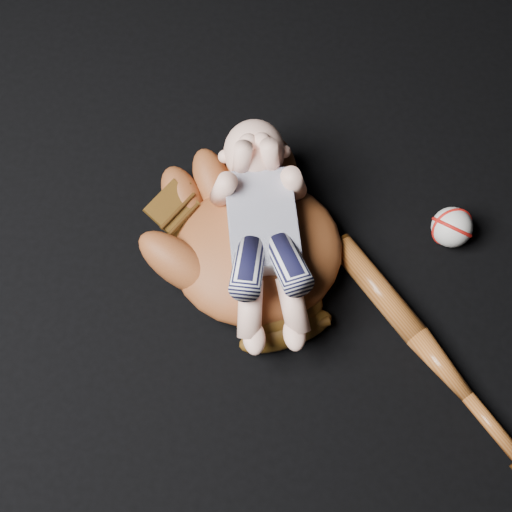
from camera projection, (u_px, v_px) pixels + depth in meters
The scene contains 4 objects.
baseball_glove at pixel (258, 248), 1.21m from camera, with size 0.36×0.42×0.13m, color brown, non-canonical shape.
newborn_baby at pixel (264, 236), 1.15m from camera, with size 0.18×0.40×0.16m, color #F4B69D, non-canonical shape.
baseball_bat at pixel (427, 348), 1.18m from camera, with size 0.04×0.47×0.04m, color #964C1D, non-canonical shape.
baseball at pixel (452, 227), 1.26m from camera, with size 0.07×0.07×0.07m, color silver.
Camera 1 is at (-0.08, -0.47, 1.17)m, focal length 50.00 mm.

